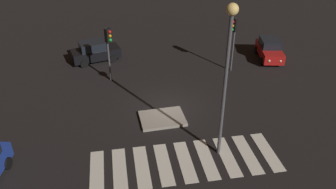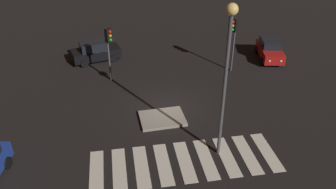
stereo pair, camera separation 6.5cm
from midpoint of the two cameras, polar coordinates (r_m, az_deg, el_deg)
ground_plane at (r=22.35m, az=-0.08°, el=-2.20°), size 80.00×80.00×0.00m
traffic_island at (r=21.14m, az=-1.05°, el=-4.07°), size 2.86×2.20×0.18m
car_black at (r=29.00m, az=-12.28°, el=7.08°), size 4.21×2.59×1.73m
car_red at (r=30.08m, az=16.70°, el=7.31°), size 2.39×4.08×1.69m
traffic_light_north at (r=26.15m, az=10.93°, el=10.30°), size 0.53×0.54×4.29m
traffic_light_west at (r=24.58m, az=-10.08°, el=8.71°), size 0.54×0.53×4.12m
street_lamp at (r=15.92m, az=9.87°, el=5.72°), size 0.56×0.56×8.22m
crosswalk_near at (r=18.20m, az=2.82°, el=-11.20°), size 9.90×3.20×0.02m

